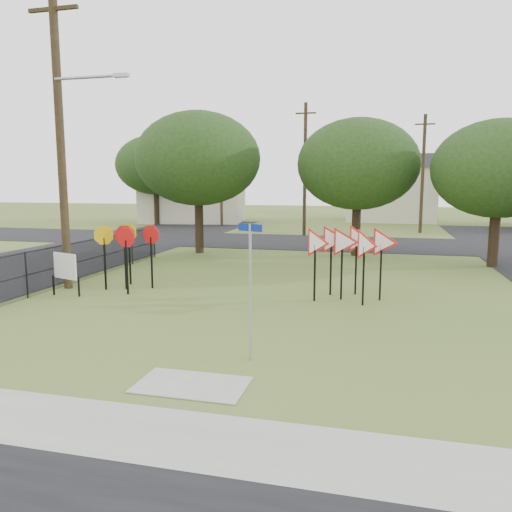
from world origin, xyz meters
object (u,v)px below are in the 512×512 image
Objects in this scene: street_name_sign at (250,283)px; info_board at (65,267)px; stop_sign_cluster at (127,241)px; yield_sign_cluster at (348,245)px.

street_name_sign is 2.02× the size of info_board.
stop_sign_cluster is (-5.88, 5.74, 0.03)m from street_name_sign.
info_board is (-8.88, -1.77, -0.79)m from yield_sign_cluster.
info_board is at bearing -168.73° from yield_sign_cluster.
street_name_sign reaches higher than info_board.
yield_sign_cluster is 9.09m from info_board.
street_name_sign is at bearing -44.31° from stop_sign_cluster.
street_name_sign is 8.21m from stop_sign_cluster.
info_board is at bearing 149.70° from street_name_sign.
info_board is at bearing -134.76° from stop_sign_cluster.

